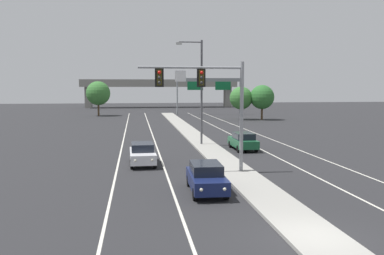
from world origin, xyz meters
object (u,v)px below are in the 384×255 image
(overhead_signal_mast, at_px, (209,93))
(car_oncoming_navy, at_px, (206,177))
(car_oncoming_white, at_px, (142,154))
(car_receding_green, at_px, (243,141))
(tree_far_left_b, at_px, (98,93))
(highway_sign_gantry, at_px, (209,84))
(tree_far_right_a, at_px, (262,97))
(street_lamp_median, at_px, (199,86))
(tree_far_right_b, at_px, (241,98))

(overhead_signal_mast, height_order, car_oncoming_navy, overhead_signal_mast)
(car_oncoming_white, relative_size, car_receding_green, 1.00)
(car_oncoming_navy, distance_m, tree_far_left_b, 61.60)
(highway_sign_gantry, distance_m, tree_far_right_a, 15.56)
(street_lamp_median, relative_size, tree_far_left_b, 1.47)
(overhead_signal_mast, height_order, tree_far_left_b, overhead_signal_mast)
(overhead_signal_mast, xyz_separation_m, car_oncoming_navy, (-1.00, -4.72, -4.49))
(car_oncoming_navy, distance_m, highway_sign_gantry, 61.84)
(overhead_signal_mast, relative_size, car_receding_green, 1.61)
(street_lamp_median, xyz_separation_m, tree_far_right_a, (15.55, 29.20, -1.87))
(tree_far_right_b, distance_m, tree_far_right_a, 3.62)
(street_lamp_median, height_order, tree_far_left_b, street_lamp_median)
(car_receding_green, distance_m, highway_sign_gantry, 46.89)
(tree_far_right_a, bearing_deg, highway_sign_gantry, 116.24)
(car_receding_green, bearing_deg, tree_far_left_b, 110.02)
(street_lamp_median, bearing_deg, overhead_signal_mast, -96.02)
(overhead_signal_mast, distance_m, tree_far_left_b, 57.07)
(tree_far_right_a, xyz_separation_m, tree_far_left_b, (-28.87, 13.71, 0.51))
(car_oncoming_white, relative_size, highway_sign_gantry, 0.34)
(street_lamp_median, bearing_deg, tree_far_left_b, 107.24)
(car_oncoming_navy, height_order, tree_far_left_b, tree_far_left_b)
(car_oncoming_navy, distance_m, tree_far_right_a, 50.20)
(car_receding_green, bearing_deg, car_oncoming_white, -147.53)
(car_oncoming_white, bearing_deg, tree_far_right_a, 61.04)
(highway_sign_gantry, bearing_deg, overhead_signal_mast, -100.24)
(tree_far_right_b, height_order, tree_far_left_b, tree_far_left_b)
(car_oncoming_white, distance_m, car_receding_green, 10.88)
(tree_far_right_a, bearing_deg, car_receding_green, -110.32)
(overhead_signal_mast, height_order, street_lamp_median, street_lamp_median)
(tree_far_right_b, bearing_deg, highway_sign_gantry, 104.26)
(overhead_signal_mast, xyz_separation_m, car_receding_green, (4.87, 9.60, -4.49))
(highway_sign_gantry, height_order, tree_far_left_b, highway_sign_gantry)
(car_receding_green, xyz_separation_m, highway_sign_gantry, (5.22, 46.29, 5.34))
(highway_sign_gantry, relative_size, tree_far_right_a, 2.21)
(overhead_signal_mast, relative_size, tree_far_right_a, 1.20)
(overhead_signal_mast, height_order, car_receding_green, overhead_signal_mast)
(car_receding_green, height_order, tree_far_right_b, tree_far_right_b)
(car_oncoming_white, xyz_separation_m, car_receding_green, (9.18, 5.84, 0.00))
(tree_far_right_a, bearing_deg, car_oncoming_navy, -110.94)
(street_lamp_median, height_order, tree_far_right_b, street_lamp_median)
(tree_far_left_b, bearing_deg, car_receding_green, -69.98)
(highway_sign_gantry, bearing_deg, car_receding_green, -96.44)
(overhead_signal_mast, height_order, highway_sign_gantry, highway_sign_gantry)
(car_oncoming_navy, bearing_deg, tree_far_right_a, 69.06)
(tree_far_right_a, height_order, tree_far_left_b, tree_far_left_b)
(car_oncoming_white, distance_m, highway_sign_gantry, 54.35)
(car_oncoming_white, height_order, car_receding_green, same)
(street_lamp_median, height_order, car_oncoming_navy, street_lamp_median)
(highway_sign_gantry, distance_m, tree_far_right_b, 13.60)
(overhead_signal_mast, xyz_separation_m, street_lamp_median, (1.36, 12.88, 0.48))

